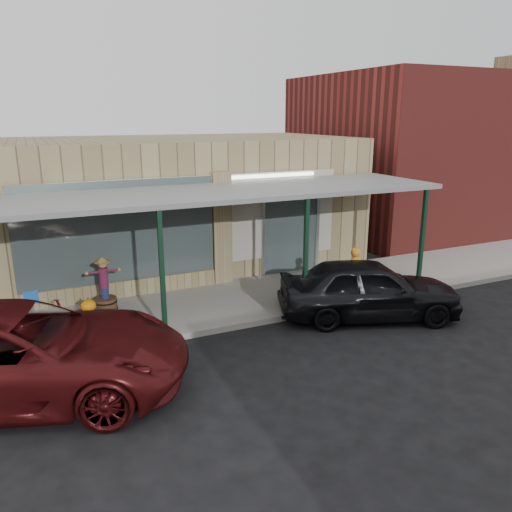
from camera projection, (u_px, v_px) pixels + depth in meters
name	position (u px, v px, depth m)	size (l,w,h in m)	color
ground	(280.00, 366.00, 10.13)	(120.00, 120.00, 0.00)	black
sidewalk	(218.00, 304.00, 13.26)	(40.00, 3.20, 0.15)	gray
storefront	(169.00, 203.00, 16.70)	(12.00, 6.25, 4.20)	#96865C
awning	(216.00, 194.00, 12.42)	(12.00, 3.00, 3.04)	slate
block_buildings_near	(214.00, 148.00, 17.96)	(61.00, 8.00, 8.00)	maroon
barrel_scarecrow	(105.00, 294.00, 12.42)	(0.87, 0.61, 1.43)	brown
barrel_pumpkin	(89.00, 318.00, 11.44)	(0.71, 0.71, 0.77)	brown
handicap_sign	(33.00, 313.00, 10.20)	(0.28, 0.04, 1.34)	gray
parked_sedan	(368.00, 289.00, 12.39)	(4.79, 3.23, 1.61)	black
car_maroon	(17.00, 353.00, 8.84)	(2.79, 6.04, 1.68)	#4C0F10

